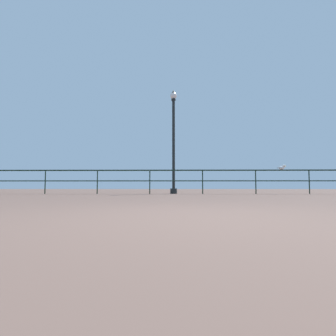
# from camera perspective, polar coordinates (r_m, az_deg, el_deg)

# --- Properties ---
(ground_plane) EXTENTS (60.00, 60.00, 0.00)m
(ground_plane) POSITION_cam_1_polar(r_m,az_deg,el_deg) (2.66, 4.16, -10.43)
(ground_plane) COLOR brown
(pier_railing) EXTENTS (23.91, 0.05, 1.00)m
(pier_railing) POSITION_cam_1_polar(r_m,az_deg,el_deg) (11.24, 1.71, -1.64)
(pier_railing) COLOR black
(pier_railing) RESTS_ON ground_plane
(lamppost_center) EXTENTS (0.29, 0.29, 4.46)m
(lamppost_center) POSITION_cam_1_polar(r_m,az_deg,el_deg) (11.74, 1.16, 6.13)
(lamppost_center) COLOR black
(lamppost_center) RESTS_ON ground_plane
(seagull_on_rail) EXTENTS (0.28, 0.36, 0.19)m
(seagull_on_rail) POSITION_cam_1_polar(r_m,az_deg,el_deg) (12.09, 22.65, 0.11)
(seagull_on_rail) COLOR white
(seagull_on_rail) RESTS_ON pier_railing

